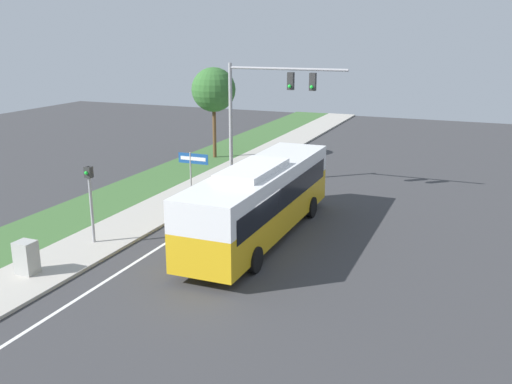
{
  "coord_description": "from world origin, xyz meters",
  "views": [
    {
      "loc": [
        8.1,
        -18.68,
        8.27
      ],
      "look_at": [
        -0.9,
        3.26,
        1.65
      ],
      "focal_mm": 40.0,
      "sensor_mm": 36.0,
      "label": 1
    }
  ],
  "objects_px": {
    "street_sign": "(192,166)",
    "utility_cabinet": "(26,257)",
    "pedestrian_signal": "(90,193)",
    "signal_gantry": "(264,100)",
    "bus": "(261,197)"
  },
  "relations": [
    {
      "from": "signal_gantry",
      "to": "utility_cabinet",
      "type": "xyz_separation_m",
      "value": [
        -3.29,
        -14.26,
        -4.12
      ]
    },
    {
      "from": "pedestrian_signal",
      "to": "street_sign",
      "type": "relative_size",
      "value": 1.26
    },
    {
      "from": "street_sign",
      "to": "signal_gantry",
      "type": "bearing_deg",
      "value": 60.44
    },
    {
      "from": "bus",
      "to": "signal_gantry",
      "type": "relative_size",
      "value": 1.65
    },
    {
      "from": "bus",
      "to": "street_sign",
      "type": "relative_size",
      "value": 4.32
    },
    {
      "from": "utility_cabinet",
      "to": "bus",
      "type": "bearing_deg",
      "value": 48.01
    },
    {
      "from": "signal_gantry",
      "to": "street_sign",
      "type": "bearing_deg",
      "value": -119.56
    },
    {
      "from": "pedestrian_signal",
      "to": "street_sign",
      "type": "xyz_separation_m",
      "value": [
        0.85,
        6.86,
        -0.3
      ]
    },
    {
      "from": "street_sign",
      "to": "utility_cabinet",
      "type": "relative_size",
      "value": 2.19
    },
    {
      "from": "signal_gantry",
      "to": "pedestrian_signal",
      "type": "height_order",
      "value": "signal_gantry"
    },
    {
      "from": "signal_gantry",
      "to": "utility_cabinet",
      "type": "distance_m",
      "value": 15.2
    },
    {
      "from": "pedestrian_signal",
      "to": "signal_gantry",
      "type": "bearing_deg",
      "value": 74.04
    },
    {
      "from": "bus",
      "to": "pedestrian_signal",
      "type": "bearing_deg",
      "value": -150.44
    },
    {
      "from": "signal_gantry",
      "to": "bus",
      "type": "bearing_deg",
      "value": -69.28
    },
    {
      "from": "utility_cabinet",
      "to": "street_sign",
      "type": "bearing_deg",
      "value": 84.24
    }
  ]
}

